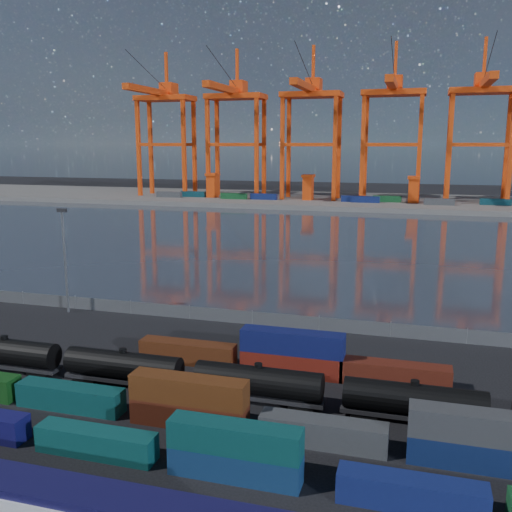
# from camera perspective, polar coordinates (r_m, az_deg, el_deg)

# --- Properties ---
(ground) EXTENTS (700.00, 700.00, 0.00)m
(ground) POSITION_cam_1_polar(r_m,az_deg,el_deg) (60.75, -8.14, -14.67)
(ground) COLOR black
(ground) RESTS_ON ground
(harbor_water) EXTENTS (700.00, 700.00, 0.00)m
(harbor_water) POSITION_cam_1_polar(r_m,az_deg,el_deg) (158.58, 7.54, 1.49)
(harbor_water) COLOR #282F3A
(harbor_water) RESTS_ON ground
(far_quay) EXTENTS (700.00, 70.00, 2.00)m
(far_quay) POSITION_cam_1_polar(r_m,az_deg,el_deg) (261.93, 11.03, 5.38)
(far_quay) COLOR #514F4C
(far_quay) RESTS_ON ground
(distant_mountains) EXTENTS (2470.00, 1100.00, 520.00)m
(distant_mountains) POSITION_cam_1_polar(r_m,az_deg,el_deg) (1661.53, 18.21, 17.31)
(distant_mountains) COLOR #1E2630
(distant_mountains) RESTS_ON ground
(container_row_mid) EXTENTS (140.43, 2.31, 4.92)m
(container_row_mid) POSITION_cam_1_polar(r_m,az_deg,el_deg) (60.06, -15.06, -13.57)
(container_row_mid) COLOR #444649
(container_row_mid) RESTS_ON ground
(container_row_north) EXTENTS (128.88, 2.44, 5.20)m
(container_row_north) POSITION_cam_1_polar(r_m,az_deg,el_deg) (70.15, -5.08, -9.30)
(container_row_north) COLOR navy
(container_row_north) RESTS_ON ground
(tanker_string) EXTENTS (91.36, 2.98, 4.26)m
(tanker_string) POSITION_cam_1_polar(r_m,az_deg,el_deg) (62.56, -6.76, -11.69)
(tanker_string) COLOR black
(tanker_string) RESTS_ON ground
(waterfront_fence) EXTENTS (160.12, 0.12, 2.20)m
(waterfront_fence) POSITION_cam_1_polar(r_m,az_deg,el_deg) (84.88, -0.38, -6.22)
(waterfront_fence) COLOR #595B5E
(waterfront_fence) RESTS_ON ground
(yard_light_mast) EXTENTS (1.60, 0.40, 16.60)m
(yard_light_mast) POSITION_cam_1_polar(r_m,az_deg,el_deg) (93.95, -18.58, 0.11)
(yard_light_mast) COLOR slate
(yard_light_mast) RESTS_ON ground
(gantry_cranes) EXTENTS (201.35, 50.58, 68.50)m
(gantry_cranes) POSITION_cam_1_polar(r_m,az_deg,el_deg) (255.18, 9.51, 14.51)
(gantry_cranes) COLOR #F14511
(gantry_cranes) RESTS_ON ground
(quay_containers) EXTENTS (172.58, 10.99, 2.60)m
(quay_containers) POSITION_cam_1_polar(r_m,az_deg,el_deg) (248.56, 8.21, 5.71)
(quay_containers) COLOR navy
(quay_containers) RESTS_ON far_quay
(straddle_carriers) EXTENTS (140.00, 7.00, 11.10)m
(straddle_carriers) POSITION_cam_1_polar(r_m,az_deg,el_deg) (251.66, 10.31, 6.74)
(straddle_carriers) COLOR #F14511
(straddle_carriers) RESTS_ON far_quay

